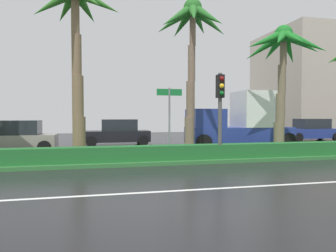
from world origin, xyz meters
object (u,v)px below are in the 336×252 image
(palm_tree_centre_right, at_px, (283,52))
(traffic_signal_median_right, at_px, (220,100))
(street_name_sign, at_px, (169,113))
(car_in_traffic_leading, at_px, (15,137))
(palm_tree_centre, at_px, (192,30))
(box_truck_lead, at_px, (240,122))
(palm_tree_centre_left, at_px, (76,23))
(car_in_traffic_third, at_px, (310,130))
(car_in_traffic_second, at_px, (118,133))

(palm_tree_centre_right, bearing_deg, traffic_signal_median_right, -154.00)
(street_name_sign, bearing_deg, car_in_traffic_leading, 145.52)
(palm_tree_centre, xyz_separation_m, box_truck_lead, (4.07, 2.98, -4.61))
(traffic_signal_median_right, bearing_deg, box_truck_lead, 56.81)
(palm_tree_centre_left, height_order, palm_tree_centre, palm_tree_centre_left)
(palm_tree_centre_left, relative_size, car_in_traffic_third, 1.78)
(palm_tree_centre_right, height_order, car_in_traffic_leading, palm_tree_centre_right)
(palm_tree_centre_left, relative_size, car_in_traffic_second, 1.78)
(palm_tree_centre_right, bearing_deg, car_in_traffic_third, 44.47)
(palm_tree_centre, bearing_deg, box_truck_lead, 36.24)
(car_in_traffic_third, bearing_deg, car_in_traffic_second, 0.22)
(palm_tree_centre, xyz_separation_m, traffic_signal_median_right, (0.46, -2.53, -3.52))
(box_truck_lead, bearing_deg, car_in_traffic_leading, -1.07)
(palm_tree_centre_left, relative_size, box_truck_lead, 1.20)
(traffic_signal_median_right, relative_size, car_in_traffic_third, 0.84)
(car_in_traffic_leading, height_order, car_in_traffic_second, same)
(palm_tree_centre, height_order, car_in_traffic_second, palm_tree_centre)
(traffic_signal_median_right, bearing_deg, street_name_sign, 159.42)
(palm_tree_centre_right, distance_m, car_in_traffic_leading, 14.75)
(car_in_traffic_leading, bearing_deg, car_in_traffic_third, -171.43)
(street_name_sign, xyz_separation_m, car_in_traffic_third, (13.17, 8.08, -1.25))
(palm_tree_centre_left, distance_m, traffic_signal_median_right, 7.05)
(palm_tree_centre_right, height_order, car_in_traffic_second, palm_tree_centre_right)
(traffic_signal_median_right, distance_m, car_in_traffic_third, 14.35)
(car_in_traffic_leading, bearing_deg, traffic_signal_median_right, 148.22)
(palm_tree_centre, distance_m, street_name_sign, 4.71)
(palm_tree_centre_right, relative_size, car_in_traffic_leading, 1.50)
(traffic_signal_median_right, xyz_separation_m, street_name_sign, (-2.00, 0.75, -0.55))
(palm_tree_centre_left, xyz_separation_m, traffic_signal_median_right, (5.87, -1.97, -3.37))
(car_in_traffic_second, bearing_deg, car_in_traffic_leading, 28.34)
(palm_tree_centre_left, bearing_deg, palm_tree_centre, 5.99)
(traffic_signal_median_right, relative_size, street_name_sign, 1.20)
(palm_tree_centre_right, relative_size, box_truck_lead, 1.01)
(palm_tree_centre, relative_size, car_in_traffic_second, 1.75)
(palm_tree_centre, bearing_deg, car_in_traffic_second, 117.27)
(car_in_traffic_leading, bearing_deg, palm_tree_centre_left, 132.07)
(car_in_traffic_leading, height_order, car_in_traffic_third, same)
(box_truck_lead, bearing_deg, palm_tree_centre_left, 20.53)
(traffic_signal_median_right, distance_m, car_in_traffic_second, 9.69)
(car_in_traffic_leading, distance_m, box_truck_lead, 12.92)
(car_in_traffic_second, bearing_deg, palm_tree_centre_right, 140.06)
(box_truck_lead, bearing_deg, palm_tree_centre_right, 101.50)
(traffic_signal_median_right, bearing_deg, palm_tree_centre_right, 26.00)
(palm_tree_centre_left, xyz_separation_m, palm_tree_centre_right, (10.17, 0.13, -0.76))
(palm_tree_centre, height_order, car_in_traffic_third, palm_tree_centre)
(palm_tree_centre, xyz_separation_m, street_name_sign, (-1.54, -1.78, -4.07))
(palm_tree_centre, distance_m, car_in_traffic_third, 14.26)
(car_in_traffic_leading, relative_size, box_truck_lead, 0.67)
(car_in_traffic_leading, bearing_deg, palm_tree_centre_right, 164.94)
(palm_tree_centre, relative_size, car_in_traffic_third, 1.75)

